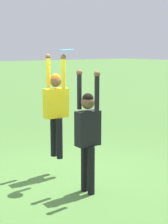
# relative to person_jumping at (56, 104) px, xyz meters

# --- Properties ---
(ground_plane) EXTENTS (120.00, 120.00, 0.00)m
(ground_plane) POSITION_rel_person_jumping_xyz_m (0.29, 0.13, -1.41)
(ground_plane) COLOR #4C7A38
(person_jumping) EXTENTS (0.62, 0.48, 2.00)m
(person_jumping) POSITION_rel_person_jumping_xyz_m (0.00, 0.00, 0.00)
(person_jumping) COLOR black
(person_jumping) RESTS_ON ground_plane
(person_defending) EXTENTS (0.57, 0.43, 2.11)m
(person_defending) POSITION_rel_person_jumping_xyz_m (1.10, -0.11, -0.29)
(person_defending) COLOR black
(person_defending) RESTS_ON ground_plane
(frisbee) EXTENTS (0.27, 0.27, 0.02)m
(frisbee) POSITION_rel_person_jumping_xyz_m (0.37, 0.00, 1.02)
(frisbee) COLOR #2D9EDB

